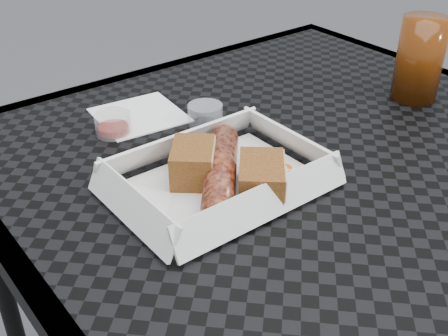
% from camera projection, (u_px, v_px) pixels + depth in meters
% --- Properties ---
extents(patio_table, '(0.80, 0.80, 0.74)m').
position_uv_depth(patio_table, '(310.00, 201.00, 0.78)').
color(patio_table, black).
rests_on(patio_table, ground).
extents(food_tray, '(0.22, 0.15, 0.00)m').
position_uv_depth(food_tray, '(219.00, 184.00, 0.67)').
color(food_tray, white).
rests_on(food_tray, patio_table).
extents(bratwurst, '(0.14, 0.16, 0.04)m').
position_uv_depth(bratwurst, '(221.00, 170.00, 0.66)').
color(bratwurst, brown).
rests_on(bratwurst, food_tray).
extents(bread_near, '(0.08, 0.08, 0.04)m').
position_uv_depth(bread_near, '(193.00, 162.00, 0.67)').
color(bread_near, brown).
rests_on(bread_near, food_tray).
extents(bread_far, '(0.09, 0.09, 0.04)m').
position_uv_depth(bread_far, '(261.00, 178.00, 0.64)').
color(bread_far, brown).
rests_on(bread_far, food_tray).
extents(veg_garnish, '(0.03, 0.03, 0.00)m').
position_uv_depth(veg_garnish, '(283.00, 176.00, 0.68)').
color(veg_garnish, '#F0520A').
rests_on(veg_garnish, food_tray).
extents(napkin, '(0.13, 0.13, 0.00)m').
position_uv_depth(napkin, '(139.00, 115.00, 0.83)').
color(napkin, white).
rests_on(napkin, patio_table).
extents(condiment_cup_sauce, '(0.05, 0.05, 0.03)m').
position_uv_depth(condiment_cup_sauce, '(113.00, 124.00, 0.78)').
color(condiment_cup_sauce, '#99160B').
rests_on(condiment_cup_sauce, patio_table).
extents(condiment_cup_empty, '(0.05, 0.05, 0.03)m').
position_uv_depth(condiment_cup_empty, '(205.00, 115.00, 0.80)').
color(condiment_cup_empty, silver).
rests_on(condiment_cup_empty, patio_table).
extents(drink_glass, '(0.07, 0.07, 0.13)m').
position_uv_depth(drink_glass, '(420.00, 59.00, 0.85)').
color(drink_glass, '#4D2006').
rests_on(drink_glass, patio_table).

